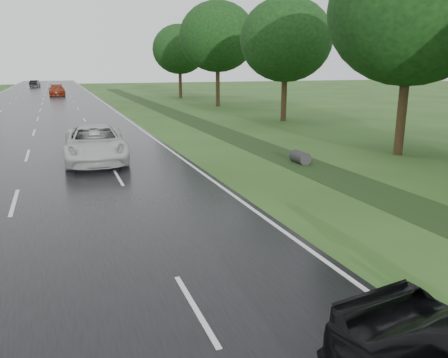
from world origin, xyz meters
name	(u,v)px	position (x,y,z in m)	size (l,w,h in m)	color
road	(42,106)	(0.00, 45.00, 0.02)	(14.00, 180.00, 0.04)	black
edge_stripe_east	(106,104)	(6.75, 45.00, 0.04)	(0.12, 180.00, 0.01)	silver
center_line	(42,106)	(0.00, 45.00, 0.04)	(0.12, 180.00, 0.01)	silver
drainage_ditch	(229,135)	(11.50, 18.71, 0.04)	(2.20, 120.00, 0.56)	black
tree_east_b	(412,10)	(17.00, 10.00, 6.68)	(7.60, 7.60, 10.11)	#3A2518
tree_east_c	(286,40)	(18.20, 24.00, 6.14)	(7.00, 7.00, 9.29)	#3A2518
tree_east_d	(218,37)	(17.80, 38.00, 7.15)	(8.00, 8.00, 10.76)	#3A2518
tree_east_f	(180,49)	(17.50, 52.00, 6.37)	(7.20, 7.20, 9.62)	#3A2518
white_pickup	(95,143)	(3.00, 13.56, 0.83)	(2.63, 5.70, 1.58)	beige
far_car_red	(57,90)	(1.75, 62.18, 0.83)	(2.21, 5.44, 1.58)	maroon
far_car_dark	(35,84)	(-2.20, 92.24, 0.73)	(1.47, 4.21, 1.39)	black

